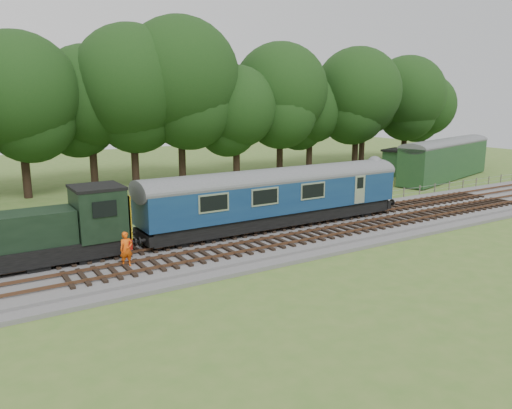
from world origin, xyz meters
TOP-DOWN VIEW (x-y plane):
  - ground at (0.00, 0.00)m, footprint 120.00×120.00m
  - ballast at (0.00, 0.00)m, footprint 70.00×7.00m
  - track_north at (0.00, 1.40)m, footprint 67.20×2.40m
  - track_south at (0.00, -1.60)m, footprint 67.20×2.40m
  - fence at (0.00, 4.50)m, footprint 64.00×0.12m
  - tree_line at (0.00, 22.00)m, footprint 70.00×8.00m
  - dmu_railcar at (-3.29, 1.40)m, footprint 18.05×2.86m
  - shunter_loco at (-17.22, 1.40)m, footprint 8.92×2.60m
  - worker at (-13.87, -1.02)m, footprint 0.64×0.42m
  - parked_coach at (23.97, 9.65)m, footprint 16.62×7.16m
  - shed at (21.98, 13.74)m, footprint 4.50×4.50m
  - caravan at (27.27, 11.73)m, footprint 4.59×3.36m

SIDE VIEW (x-z plane):
  - ground at x=0.00m, z-range 0.00..0.00m
  - fence at x=0.00m, z-range -0.50..0.50m
  - tree_line at x=0.00m, z-range -9.00..9.00m
  - ballast at x=0.00m, z-range 0.00..0.35m
  - track_north at x=0.00m, z-range 0.31..0.52m
  - track_south at x=0.00m, z-range 0.31..0.52m
  - caravan at x=27.27m, z-range 0.00..2.02m
  - worker at x=-13.87m, z-range 0.35..2.10m
  - shed at x=21.98m, z-range 0.02..2.95m
  - shunter_loco at x=-17.22m, z-range 0.29..3.66m
  - parked_coach at x=23.97m, z-range 0.26..4.46m
  - dmu_railcar at x=-3.29m, z-range 0.67..4.54m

